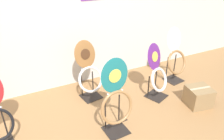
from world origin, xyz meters
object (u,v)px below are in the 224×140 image
(toilet_seat_display_white_plain, at_px, (176,57))
(storage_box, at_px, (198,96))
(toilet_seat_display_purple_note, at_px, (157,75))
(toilet_seat_display_woodgrain, at_px, (89,72))
(toilet_seat_display_teal_sax, at_px, (116,101))

(toilet_seat_display_white_plain, xyz_separation_m, storage_box, (-0.16, -0.73, -0.29))
(toilet_seat_display_purple_note, xyz_separation_m, toilet_seat_display_woodgrain, (-0.92, 0.46, 0.05))
(toilet_seat_display_purple_note, xyz_separation_m, toilet_seat_display_white_plain, (0.58, 0.27, 0.07))
(toilet_seat_display_white_plain, height_order, toilet_seat_display_woodgrain, toilet_seat_display_white_plain)
(toilet_seat_display_teal_sax, relative_size, storage_box, 2.58)
(toilet_seat_display_purple_note, height_order, toilet_seat_display_woodgrain, toilet_seat_display_woodgrain)
(toilet_seat_display_white_plain, distance_m, toilet_seat_display_teal_sax, 1.63)
(toilet_seat_display_woodgrain, distance_m, storage_box, 1.64)
(toilet_seat_display_white_plain, bearing_deg, storage_box, -102.57)
(toilet_seat_display_woodgrain, relative_size, storage_box, 2.33)
(toilet_seat_display_purple_note, relative_size, storage_box, 2.22)
(toilet_seat_display_teal_sax, distance_m, toilet_seat_display_woodgrain, 0.86)
(toilet_seat_display_woodgrain, bearing_deg, storage_box, -34.52)
(toilet_seat_display_teal_sax, distance_m, storage_box, 1.36)
(toilet_seat_display_teal_sax, bearing_deg, toilet_seat_display_white_plain, 24.60)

